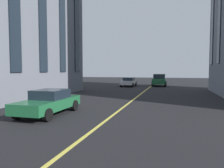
# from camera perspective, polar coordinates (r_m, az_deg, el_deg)

# --- Properties ---
(lane_centre_line) EXTENTS (80.00, 0.16, 0.01)m
(lane_centre_line) POSITION_cam_1_polar(r_m,az_deg,el_deg) (14.53, 3.35, -6.00)
(lane_centre_line) COLOR #D8C64C
(lane_centre_line) RESTS_ON ground_plane
(car_white_oncoming) EXTENTS (4.40, 1.95, 1.37)m
(car_white_oncoming) POSITION_cam_1_polar(r_m,az_deg,el_deg) (32.90, 4.49, 0.61)
(car_white_oncoming) COLOR silver
(car_white_oncoming) RESTS_ON ground_plane
(car_green_parked_b) EXTENTS (4.70, 2.14, 1.88)m
(car_green_parked_b) POSITION_cam_1_polar(r_m,az_deg,el_deg) (34.17, 12.59, 1.09)
(car_green_parked_b) COLOR #1E6038
(car_green_parked_b) RESTS_ON ground_plane
(car_green_parked_a) EXTENTS (4.40, 1.95, 1.37)m
(car_green_parked_a) POSITION_cam_1_polar(r_m,az_deg,el_deg) (12.33, -16.53, -4.60)
(car_green_parked_a) COLOR #1E6038
(car_green_parked_a) RESTS_ON ground_plane
(building_left_near) EXTENTS (13.35, 9.37, 16.47)m
(building_left_near) POSITION_cam_1_polar(r_m,az_deg,el_deg) (23.93, -25.58, 17.32)
(building_left_near) COLOR slate
(building_left_near) RESTS_ON ground_plane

